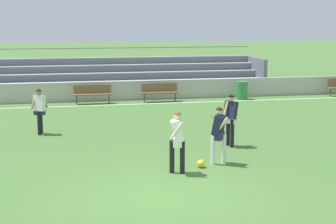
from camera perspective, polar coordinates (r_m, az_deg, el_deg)
name	(u,v)px	position (r m, az deg, el deg)	size (l,w,h in m)	color
ground_plane	(162,195)	(11.74, -0.72, -9.45)	(160.00, 160.00, 0.00)	#477033
field_line_sideline	(113,105)	(24.02, -6.26, 0.81)	(44.00, 0.12, 0.01)	white
sideline_wall	(110,91)	(25.33, -6.55, 2.40)	(48.00, 0.16, 0.96)	#BCB7AD
bleacher_stand	(85,76)	(27.47, -9.38, 4.09)	(19.60, 3.18, 2.44)	#B2B2B7
bench_near_bin	(93,92)	(24.47, -8.56, 2.22)	(1.80, 0.40, 0.90)	brown
bench_centre_sideline	(160,91)	(24.84, -0.96, 2.45)	(1.80, 0.40, 0.90)	brown
trash_bin	(242,90)	(25.84, 8.39, 2.45)	(0.56, 0.56, 0.91)	#2D7F3D
player_dark_deep_cover	(219,130)	(14.06, 5.79, -2.09)	(0.49, 0.70, 1.62)	white
player_white_trailing_run	(177,137)	(13.12, 1.05, -2.82)	(0.47, 0.51, 1.66)	black
player_dark_pressing_high	(230,115)	(16.03, 7.10, -0.39)	(0.64, 0.53, 1.68)	black
player_white_dropping_back	(39,107)	(18.19, -14.40, 0.51)	(0.61, 0.44, 1.62)	black
soccer_ball	(201,164)	(13.85, 3.74, -5.87)	(0.22, 0.22, 0.22)	yellow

